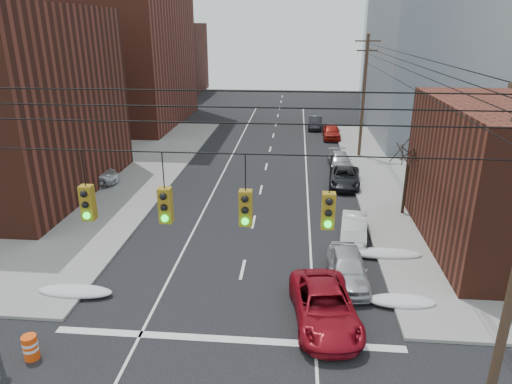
% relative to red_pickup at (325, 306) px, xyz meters
% --- Properties ---
extents(building_brick_far, '(22.00, 18.00, 12.00)m').
position_rel_red_pickup_xyz_m(building_brick_far, '(-29.89, 66.00, 5.25)').
color(building_brick_far, '#4B2016').
rests_on(building_brick_far, ground).
extents(building_office, '(22.00, 20.00, 25.00)m').
position_rel_red_pickup_xyz_m(building_office, '(18.11, 36.00, 11.75)').
color(building_office, gray).
rests_on(building_office, ground).
extents(building_glass, '(20.00, 18.00, 22.00)m').
position_rel_red_pickup_xyz_m(building_glass, '(20.11, 62.00, 10.25)').
color(building_glass, gray).
rests_on(building_glass, ground).
extents(utility_pole_far, '(2.20, 0.28, 11.00)m').
position_rel_red_pickup_xyz_m(utility_pole_far, '(4.61, 26.00, 5.03)').
color(utility_pole_far, '#473323').
rests_on(utility_pole_far, ground).
extents(traffic_signals, '(17.00, 0.42, 2.02)m').
position_rel_red_pickup_xyz_m(traffic_signals, '(-3.80, -5.03, 6.41)').
color(traffic_signals, black).
rests_on(traffic_signals, ground).
extents(bare_tree, '(2.09, 2.20, 4.93)m').
position_rel_red_pickup_xyz_m(bare_tree, '(5.69, 12.00, 1.57)').
color(bare_tree, black).
rests_on(bare_tree, ground).
extents(snow_nw, '(3.50, 1.08, 0.42)m').
position_rel_red_pickup_xyz_m(snow_nw, '(-11.29, 1.00, -0.54)').
color(snow_nw, silver).
rests_on(snow_nw, ground).
extents(snow_ne, '(3.00, 1.08, 0.42)m').
position_rel_red_pickup_xyz_m(snow_ne, '(3.51, 1.50, -0.54)').
color(snow_ne, silver).
rests_on(snow_ne, ground).
extents(snow_east_far, '(4.00, 1.08, 0.42)m').
position_rel_red_pickup_xyz_m(snow_east_far, '(3.51, 6.00, -0.54)').
color(snow_east_far, silver).
rests_on(snow_east_far, ground).
extents(red_pickup, '(3.13, 5.68, 1.51)m').
position_rel_red_pickup_xyz_m(red_pickup, '(0.00, 0.00, 0.00)').
color(red_pickup, maroon).
rests_on(red_pickup, ground).
extents(parked_car_a, '(1.90, 4.52, 1.53)m').
position_rel_red_pickup_xyz_m(parked_car_a, '(1.27, 3.29, 0.01)').
color(parked_car_a, silver).
rests_on(parked_car_a, ground).
extents(parked_car_b, '(1.94, 4.25, 1.35)m').
position_rel_red_pickup_xyz_m(parked_car_b, '(2.12, 8.14, -0.08)').
color(parked_car_b, silver).
rests_on(parked_car_b, ground).
extents(parked_car_c, '(2.73, 5.09, 1.36)m').
position_rel_red_pickup_xyz_m(parked_car_c, '(2.46, 17.51, -0.07)').
color(parked_car_c, black).
rests_on(parked_car_c, ground).
extents(parked_car_d, '(2.04, 4.57, 1.30)m').
position_rel_red_pickup_xyz_m(parked_car_d, '(2.51, 22.21, -0.10)').
color(parked_car_d, '#A3A4A8').
rests_on(parked_car_d, ground).
extents(parked_car_e, '(1.93, 4.60, 1.56)m').
position_rel_red_pickup_xyz_m(parked_car_e, '(2.51, 33.16, 0.02)').
color(parked_car_e, maroon).
rests_on(parked_car_e, ground).
extents(parked_car_f, '(1.80, 4.50, 1.45)m').
position_rel_red_pickup_xyz_m(parked_car_f, '(0.91, 38.06, -0.03)').
color(parked_car_f, black).
rests_on(parked_car_f, ground).
extents(lot_car_a, '(4.88, 3.07, 1.52)m').
position_rel_red_pickup_xyz_m(lot_car_a, '(-19.24, 14.71, 0.16)').
color(lot_car_a, silver).
rests_on(lot_car_a, sidewalk_nw).
extents(lot_car_b, '(5.86, 3.65, 1.51)m').
position_rel_red_pickup_xyz_m(lot_car_b, '(-17.57, 15.52, 0.15)').
color(lot_car_b, silver).
rests_on(lot_car_b, sidewalk_nw).
extents(lot_car_c, '(5.18, 2.87, 1.42)m').
position_rel_red_pickup_xyz_m(lot_car_c, '(-23.12, 14.63, 0.11)').
color(lot_car_c, black).
rests_on(lot_car_c, sidewalk_nw).
extents(lot_car_d, '(4.49, 2.18, 1.48)m').
position_rel_red_pickup_xyz_m(lot_car_d, '(-21.42, 17.40, 0.13)').
color(lot_car_d, '#AFAFB4').
rests_on(lot_car_d, sidewalk_nw).
extents(construction_barrel, '(0.67, 0.67, 0.98)m').
position_rel_red_pickup_xyz_m(construction_barrel, '(-10.97, -3.21, -0.25)').
color(construction_barrel, '#F5480C').
rests_on(construction_barrel, ground).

